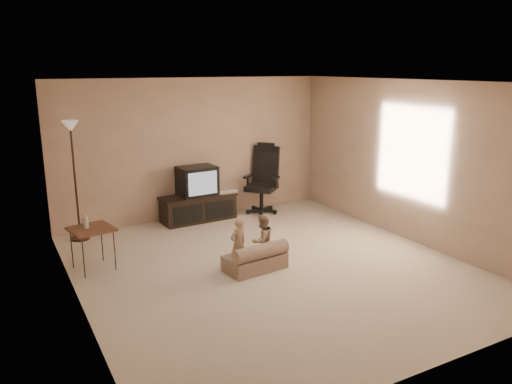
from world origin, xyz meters
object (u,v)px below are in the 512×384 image
at_px(toddler_right, 262,241).
at_px(tv_stand, 198,198).
at_px(toddler_left, 238,244).
at_px(office_chair, 263,188).
at_px(side_table, 91,229).
at_px(floor_lamp, 73,154).
at_px(child_sofa, 256,259).

bearing_deg(toddler_right, tv_stand, -105.70).
xyz_separation_m(tv_stand, toddler_left, (-0.38, -2.35, -0.04)).
bearing_deg(office_chair, toddler_left, -76.82).
relative_size(side_table, toddler_right, 1.07).
relative_size(toddler_left, toddler_right, 0.99).
xyz_separation_m(side_table, toddler_right, (2.07, -1.00, -0.20)).
xyz_separation_m(tv_stand, floor_lamp, (-2.05, -0.04, 0.97)).
height_order(toddler_left, toddler_right, toddler_right).
bearing_deg(toddler_left, child_sofa, 131.71).
height_order(office_chair, toddler_right, office_chair).
xyz_separation_m(tv_stand, office_chair, (1.27, -0.09, 0.06)).
xyz_separation_m(office_chair, floor_lamp, (-3.32, 0.05, 0.91)).
distance_m(floor_lamp, toddler_left, 3.03).
bearing_deg(office_chair, side_table, -109.58).
distance_m(side_table, child_sofa, 2.26).
bearing_deg(office_chair, tv_stand, -134.61).
distance_m(side_table, toddler_left, 1.98).
xyz_separation_m(office_chair, toddler_right, (-1.31, -2.30, -0.09)).
xyz_separation_m(side_table, floor_lamp, (0.05, 1.35, 0.81)).
xyz_separation_m(floor_lamp, toddler_left, (1.67, -2.31, -1.01)).
distance_m(toddler_left, toddler_right, 0.35).
distance_m(office_chair, toddler_left, 2.80).
bearing_deg(toddler_left, office_chair, -141.43).
bearing_deg(toddler_right, child_sofa, 18.26).
bearing_deg(office_chair, child_sofa, -71.78).
bearing_deg(child_sofa, floor_lamp, 121.16).
distance_m(tv_stand, child_sofa, 2.50).
height_order(side_table, toddler_right, side_table).
relative_size(tv_stand, toddler_left, 1.89).
xyz_separation_m(office_chair, toddler_left, (-1.65, -2.26, -0.10)).
distance_m(child_sofa, toddler_right, 0.27).
bearing_deg(tv_stand, floor_lamp, 178.20).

